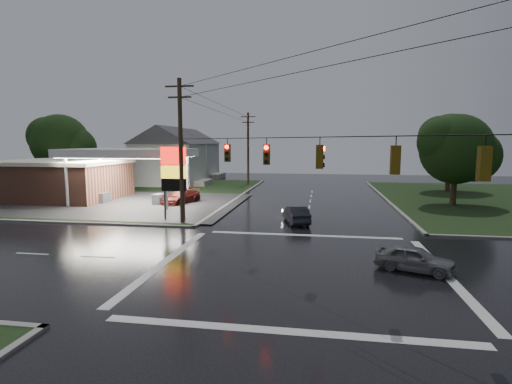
# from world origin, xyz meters

# --- Properties ---
(ground) EXTENTS (120.00, 120.00, 0.00)m
(ground) POSITION_xyz_m (0.00, 0.00, 0.00)
(ground) COLOR black
(ground) RESTS_ON ground
(grass_nw) EXTENTS (36.00, 36.00, 0.08)m
(grass_nw) POSITION_xyz_m (-26.00, 26.00, 0.04)
(grass_nw) COLOR black
(grass_nw) RESTS_ON ground
(gas_station) EXTENTS (26.20, 18.00, 5.60)m
(gas_station) POSITION_xyz_m (-25.68, 19.70, 2.55)
(gas_station) COLOR #2D2D2D
(gas_station) RESTS_ON ground
(pylon_sign) EXTENTS (2.00, 0.35, 6.00)m
(pylon_sign) POSITION_xyz_m (-10.50, 10.50, 4.01)
(pylon_sign) COLOR #59595E
(pylon_sign) RESTS_ON ground
(utility_pole_nw) EXTENTS (2.20, 0.32, 11.00)m
(utility_pole_nw) POSITION_xyz_m (-9.50, 9.50, 5.72)
(utility_pole_nw) COLOR #382619
(utility_pole_nw) RESTS_ON ground
(utility_pole_n) EXTENTS (2.20, 0.32, 10.50)m
(utility_pole_n) POSITION_xyz_m (-9.50, 38.00, 5.47)
(utility_pole_n) COLOR #382619
(utility_pole_n) RESTS_ON ground
(traffic_signals) EXTENTS (26.87, 26.87, 1.47)m
(traffic_signals) POSITION_xyz_m (0.02, -0.02, 6.48)
(traffic_signals) COLOR black
(traffic_signals) RESTS_ON ground
(house_near) EXTENTS (11.05, 8.48, 8.60)m
(house_near) POSITION_xyz_m (-20.95, 36.00, 4.41)
(house_near) COLOR silver
(house_near) RESTS_ON ground
(house_far) EXTENTS (11.05, 8.48, 8.60)m
(house_far) POSITION_xyz_m (-21.95, 48.00, 4.41)
(house_far) COLOR silver
(house_far) RESTS_ON ground
(tree_nw_behind) EXTENTS (8.93, 7.60, 10.00)m
(tree_nw_behind) POSITION_xyz_m (-33.84, 29.99, 6.18)
(tree_nw_behind) COLOR black
(tree_nw_behind) RESTS_ON ground
(tree_ne_near) EXTENTS (7.99, 6.80, 8.98)m
(tree_ne_near) POSITION_xyz_m (14.14, 21.99, 5.56)
(tree_ne_near) COLOR black
(tree_ne_near) RESTS_ON ground
(tree_ne_far) EXTENTS (8.46, 7.20, 9.80)m
(tree_ne_far) POSITION_xyz_m (17.15, 33.99, 6.18)
(tree_ne_far) COLOR black
(tree_ne_far) RESTS_ON ground
(car_north) EXTENTS (2.50, 4.33, 1.35)m
(car_north) POSITION_xyz_m (-0.80, 11.08, 0.68)
(car_north) COLOR black
(car_north) RESTS_ON ground
(car_crossing) EXTENTS (3.98, 2.77, 1.26)m
(car_crossing) POSITION_xyz_m (5.62, 0.25, 0.63)
(car_crossing) COLOR slate
(car_crossing) RESTS_ON ground
(car_pump) EXTENTS (3.47, 5.16, 1.39)m
(car_pump) POSITION_xyz_m (-13.00, 18.93, 0.69)
(car_pump) COLOR maroon
(car_pump) RESTS_ON ground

